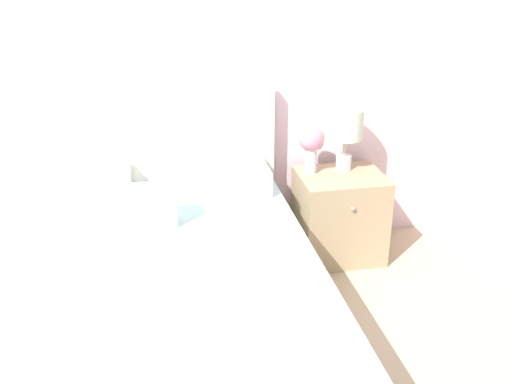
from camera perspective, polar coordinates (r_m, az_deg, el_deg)
ground_plane at (r=3.79m, az=-10.41°, el=-5.93°), size 12.00×12.00×0.00m
wall_back at (r=3.42m, az=-12.09°, el=13.96°), size 8.00×0.06×2.60m
bed at (r=2.82m, az=-10.24°, el=-10.50°), size 1.59×2.08×1.05m
nightstand at (r=3.64m, az=7.93°, el=-2.28°), size 0.50×0.43×0.53m
table_lamp at (r=3.54m, az=8.55°, el=6.08°), size 0.20×0.20×0.37m
flower_vase at (r=3.49m, az=5.32°, el=4.71°), size 0.15×0.15×0.29m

